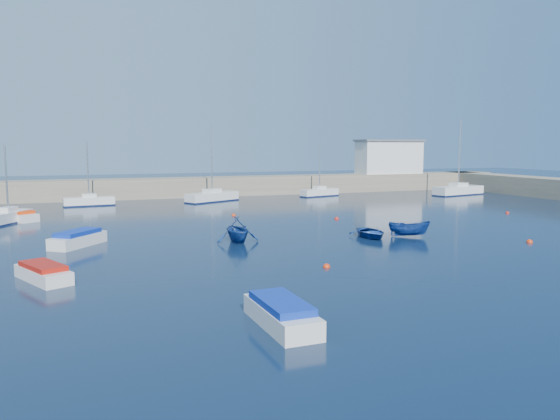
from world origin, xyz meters
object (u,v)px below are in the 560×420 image
object	(u,v)px
sailboat_8	(458,190)
dinghy_center	(371,233)
sailboat_7	(319,192)
sailboat_3	(9,217)
sailboat_5	(89,201)
harbor_office	(389,158)
motorboat_3	(281,313)
dinghy_right	(409,229)
motorboat_1	(78,239)
motorboat_2	(16,216)
dinghy_left	(237,229)
sailboat_6	(212,197)
motorboat_0	(43,273)

from	to	relation	value
sailboat_8	dinghy_center	distance (m)	40.47
sailboat_7	dinghy_center	size ratio (longest dim) A/B	2.06
sailboat_3	sailboat_5	xyz separation A→B (m)	(7.13, 12.66, -0.03)
harbor_office	motorboat_3	size ratio (longest dim) A/B	2.18
sailboat_5	sailboat_7	distance (m)	30.21
sailboat_7	dinghy_right	bearing A→B (deg)	152.00
motorboat_1	motorboat_2	distance (m)	16.69
dinghy_left	dinghy_right	distance (m)	13.24
sailboat_6	dinghy_center	distance (m)	30.95
sailboat_5	motorboat_0	distance (m)	36.78
harbor_office	motorboat_1	size ratio (longest dim) A/B	2.22
motorboat_0	motorboat_2	distance (m)	25.95
sailboat_5	dinghy_left	size ratio (longest dim) A/B	2.11
sailboat_3	sailboat_8	size ratio (longest dim) A/B	0.66
sailboat_6	motorboat_1	distance (m)	30.90
motorboat_0	motorboat_1	world-z (taller)	motorboat_1
motorboat_3	dinghy_right	xyz separation A→B (m)	(16.52, 16.11, 0.11)
sailboat_6	dinghy_left	size ratio (longest dim) A/B	2.67
motorboat_1	dinghy_left	distance (m)	11.14
sailboat_6	motorboat_3	world-z (taller)	sailboat_6
dinghy_left	motorboat_2	bearing A→B (deg)	131.57
dinghy_left	dinghy_right	size ratio (longest dim) A/B	1.12
sailboat_3	dinghy_center	bearing A→B (deg)	-5.07
sailboat_6	motorboat_2	world-z (taller)	sailboat_6
harbor_office	dinghy_left	distance (m)	51.03
dinghy_center	dinghy_right	size ratio (longest dim) A/B	1.16
sailboat_6	sailboat_8	xyz separation A→B (m)	(34.93, -3.13, 0.05)
sailboat_3	motorboat_2	distance (m)	1.76
motorboat_2	dinghy_center	distance (m)	32.98
harbor_office	sailboat_3	distance (m)	55.89
sailboat_5	sailboat_8	size ratio (longest dim) A/B	0.70
harbor_office	dinghy_right	bearing A→B (deg)	-119.55
sailboat_8	harbor_office	bearing A→B (deg)	10.81
sailboat_6	sailboat_7	world-z (taller)	sailboat_6
sailboat_5	dinghy_right	bearing A→B (deg)	-149.53
dinghy_center	sailboat_6	bearing A→B (deg)	106.42
motorboat_3	dinghy_center	distance (m)	21.68
sailboat_5	dinghy_right	world-z (taller)	sailboat_5
motorboat_1	dinghy_right	distance (m)	24.37
motorboat_0	motorboat_1	size ratio (longest dim) A/B	0.97
sailboat_3	motorboat_1	distance (m)	15.26
sailboat_8	dinghy_right	size ratio (longest dim) A/B	3.39
dinghy_center	motorboat_1	bearing A→B (deg)	176.09
dinghy_right	sailboat_7	bearing A→B (deg)	13.63
sailboat_6	dinghy_center	bearing A→B (deg)	161.48
sailboat_8	motorboat_0	bearing A→B (deg)	109.87
sailboat_8	dinghy_left	world-z (taller)	sailboat_8
motorboat_1	harbor_office	bearing A→B (deg)	75.05
sailboat_6	sailboat_8	distance (m)	35.07
motorboat_3	dinghy_right	distance (m)	23.08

